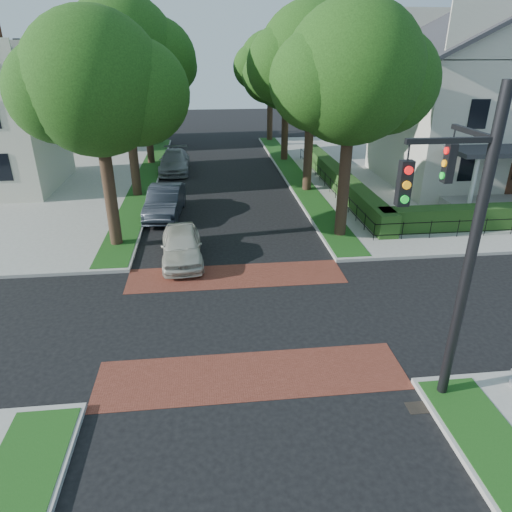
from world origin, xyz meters
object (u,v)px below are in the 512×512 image
at_px(traffic_signal, 462,235).
at_px(parked_car_front, 182,245).
at_px(parked_car_rear, 174,162).
at_px(parked_car_middle, 165,202).

height_order(traffic_signal, parked_car_front, traffic_signal).
bearing_deg(parked_car_rear, traffic_signal, -72.09).
bearing_deg(parked_car_middle, parked_car_front, -74.70).
relative_size(parked_car_front, parked_car_middle, 0.87).
bearing_deg(traffic_signal, parked_car_rear, 107.96).
bearing_deg(parked_car_middle, traffic_signal, -57.13).
height_order(parked_car_front, parked_car_middle, parked_car_middle).
bearing_deg(parked_car_front, parked_car_rear, 90.58).
distance_m(parked_car_middle, parked_car_rear, 10.12).
distance_m(traffic_signal, parked_car_front, 12.49).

